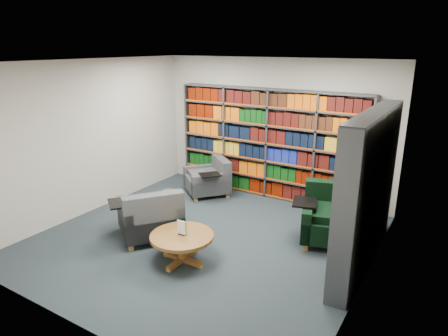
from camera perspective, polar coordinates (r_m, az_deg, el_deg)
The scene contains 7 objects.
room_shell at distance 6.12m, azimuth -2.94°, elevation 1.71°, with size 5.02×5.02×2.82m.
bookshelf_back at distance 8.17m, azimuth 6.41°, elevation 3.42°, with size 4.00×0.28×2.20m.
bookshelf_right at distance 5.88m, azimuth 19.88°, elevation -3.10°, with size 0.28×2.50×2.20m.
chair_teal_left at distance 8.43m, azimuth -1.91°, elevation -1.68°, with size 1.17×1.17×0.76m.
chair_green_right at distance 6.72m, azimuth 15.37°, elevation -6.93°, with size 1.28×1.21×0.89m.
chair_teal_front at distance 6.61m, azimuth -10.40°, elevation -7.10°, with size 1.32×1.32×0.86m.
coffee_table at distance 5.86m, azimuth -6.02°, elevation -10.23°, with size 0.92×0.92×0.64m.
Camera 1 is at (3.35, -4.85, 3.04)m, focal length 32.00 mm.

